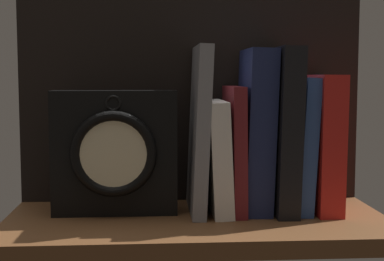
# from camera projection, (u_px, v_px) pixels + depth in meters

# --- Properties ---
(ground_plane) EXTENTS (0.57, 0.27, 0.03)m
(ground_plane) POSITION_uv_depth(u_px,v_px,m) (197.00, 225.00, 0.86)
(ground_plane) COLOR brown
(back_panel) EXTENTS (0.57, 0.01, 0.39)m
(back_panel) POSITION_uv_depth(u_px,v_px,m) (191.00, 85.00, 0.97)
(back_panel) COLOR black
(back_panel) RESTS_ON ground_plane
(book_gray_chess) EXTENTS (0.03, 0.15, 0.26)m
(book_gray_chess) POSITION_uv_depth(u_px,v_px,m) (199.00, 129.00, 0.89)
(book_gray_chess) COLOR gray
(book_gray_chess) RESTS_ON ground_plane
(book_white_catcher) EXTENTS (0.04, 0.15, 0.17)m
(book_white_catcher) POSITION_uv_depth(u_px,v_px,m) (217.00, 156.00, 0.90)
(book_white_catcher) COLOR silver
(book_white_catcher) RESTS_ON ground_plane
(book_maroon_dawkins) EXTENTS (0.02, 0.14, 0.19)m
(book_maroon_dawkins) POSITION_uv_depth(u_px,v_px,m) (234.00, 149.00, 0.90)
(book_maroon_dawkins) COLOR maroon
(book_maroon_dawkins) RESTS_ON ground_plane
(book_navy_bierce) EXTENTS (0.05, 0.13, 0.25)m
(book_navy_bierce) POSITION_uv_depth(u_px,v_px,m) (256.00, 130.00, 0.90)
(book_navy_bierce) COLOR #192147
(book_navy_bierce) RESTS_ON ground_plane
(book_black_skeptic) EXTENTS (0.04, 0.16, 0.25)m
(book_black_skeptic) POSITION_uv_depth(u_px,v_px,m) (281.00, 130.00, 0.90)
(book_black_skeptic) COLOR black
(book_black_skeptic) RESTS_ON ground_plane
(book_blue_modern) EXTENTS (0.03, 0.13, 0.21)m
(book_blue_modern) POSITION_uv_depth(u_px,v_px,m) (300.00, 144.00, 0.90)
(book_blue_modern) COLOR #2D4C8E
(book_blue_modern) RESTS_ON ground_plane
(book_red_requiem) EXTENTS (0.04, 0.15, 0.21)m
(book_red_requiem) POSITION_uv_depth(u_px,v_px,m) (320.00, 142.00, 0.90)
(book_red_requiem) COLOR red
(book_red_requiem) RESTS_ON ground_plane
(framed_clock) EXTENTS (0.19, 0.07, 0.19)m
(framed_clock) POSITION_uv_depth(u_px,v_px,m) (115.00, 152.00, 0.87)
(framed_clock) COLOR black
(framed_clock) RESTS_ON ground_plane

